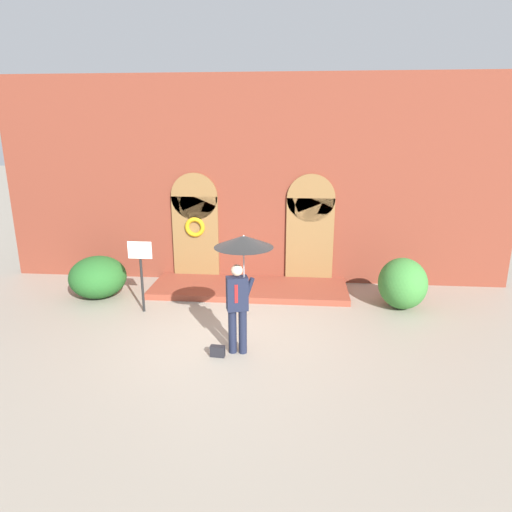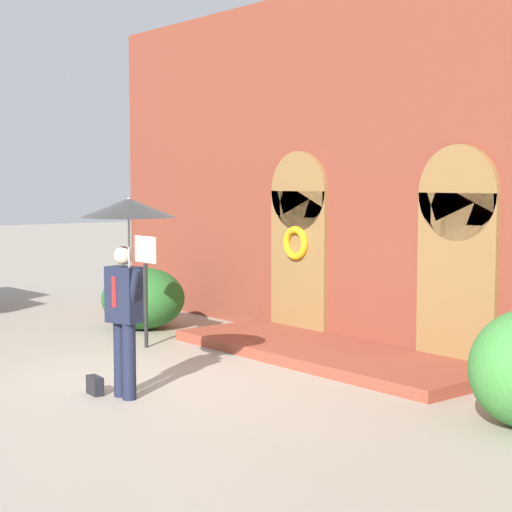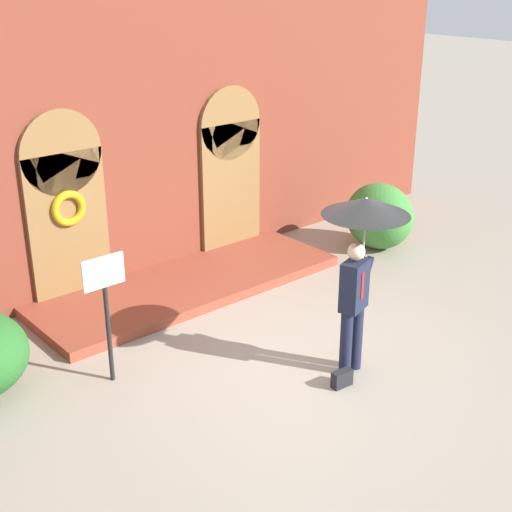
# 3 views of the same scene
# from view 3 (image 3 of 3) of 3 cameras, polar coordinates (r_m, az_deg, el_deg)

# --- Properties ---
(ground_plane) EXTENTS (80.00, 80.00, 0.00)m
(ground_plane) POSITION_cam_3_polar(r_m,az_deg,el_deg) (9.77, 5.22, -8.42)
(ground_plane) COLOR gray
(building_facade) EXTENTS (14.00, 2.30, 5.60)m
(building_facade) POSITION_cam_3_polar(r_m,az_deg,el_deg) (11.87, -9.02, 10.93)
(building_facade) COLOR brown
(building_facade) RESTS_ON ground
(person_with_umbrella) EXTENTS (1.10, 1.10, 2.36)m
(person_with_umbrella) POSITION_cam_3_polar(r_m,az_deg,el_deg) (8.86, 8.53, 1.84)
(person_with_umbrella) COLOR #191E33
(person_with_umbrella) RESTS_ON ground
(handbag) EXTENTS (0.29, 0.15, 0.22)m
(handbag) POSITION_cam_3_polar(r_m,az_deg,el_deg) (9.23, 6.89, -9.70)
(handbag) COLOR black
(handbag) RESTS_ON ground
(sign_post) EXTENTS (0.56, 0.06, 1.72)m
(sign_post) POSITION_cam_3_polar(r_m,az_deg,el_deg) (8.98, -11.93, -3.34)
(sign_post) COLOR black
(sign_post) RESTS_ON ground
(shrub_right) EXTENTS (1.15, 1.33, 1.23)m
(shrub_right) POSITION_cam_3_polar(r_m,az_deg,el_deg) (13.49, 9.83, 3.17)
(shrub_right) COLOR #387A33
(shrub_right) RESTS_ON ground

